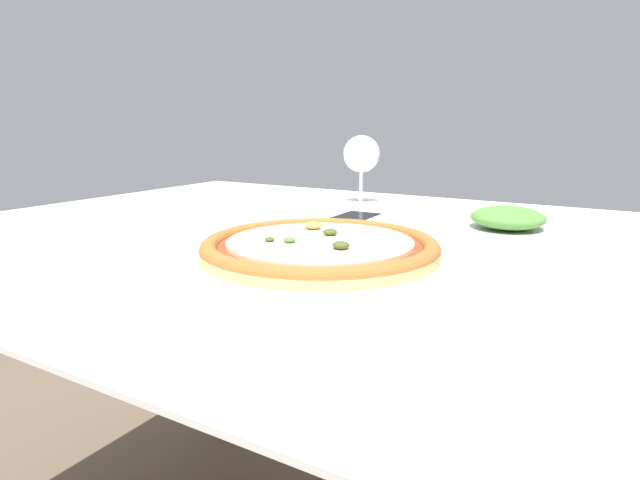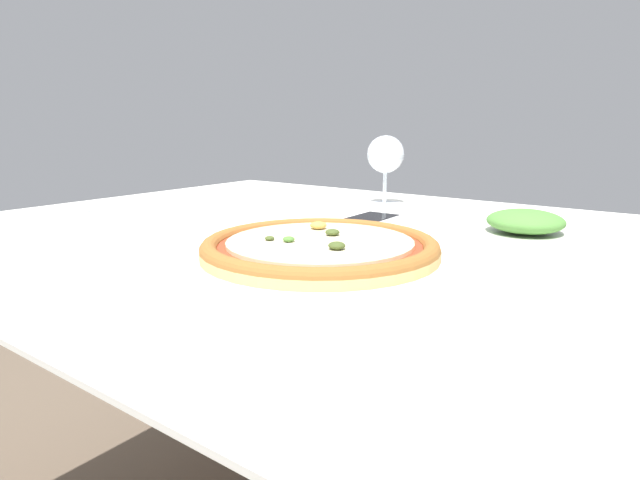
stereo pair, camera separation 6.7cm
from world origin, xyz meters
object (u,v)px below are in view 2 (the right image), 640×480
fork (70,215)px  wine_glass_far_left (386,157)px  dining_table (294,282)px  side_plate (525,228)px  pizza_plate (320,250)px  cell_phone (367,221)px

fork → wine_glass_far_left: wine_glass_far_left is taller
fork → wine_glass_far_left: 0.64m
dining_table → wine_glass_far_left: bearing=91.6°
dining_table → side_plate: bearing=24.2°
pizza_plate → wine_glass_far_left: (-0.18, 0.47, 0.09)m
fork → side_plate: 0.81m
pizza_plate → fork: pizza_plate is taller
cell_phone → side_plate: size_ratio=0.74×
pizza_plate → fork: bearing=-178.8°
dining_table → fork: 0.45m
dining_table → cell_phone: 0.16m
pizza_plate → wine_glass_far_left: size_ratio=2.17×
side_plate → fork: bearing=-157.3°
fork → cell_phone: (0.49, 0.27, 0.00)m
dining_table → pizza_plate: 0.25m
wine_glass_far_left → cell_phone: (0.09, -0.21, -0.10)m
dining_table → wine_glass_far_left: size_ratio=7.91×
pizza_plate → cell_phone: (-0.09, 0.26, -0.01)m
dining_table → wine_glass_far_left: 0.37m
pizza_plate → dining_table: bearing=138.2°
pizza_plate → wine_glass_far_left: wine_glass_far_left is taller
wine_glass_far_left → side_plate: size_ratio=0.74×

